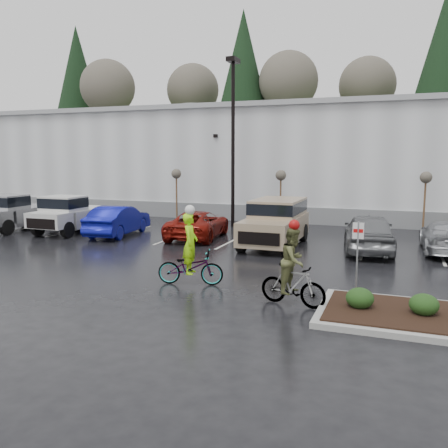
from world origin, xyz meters
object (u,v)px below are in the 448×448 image
at_px(sapling_east, 426,181).
at_px(car_grey, 369,232).
at_px(fire_lane_sign, 357,250).
at_px(car_red, 198,224).
at_px(suv_tan, 275,223).
at_px(cyclist_olive, 293,275).
at_px(sapling_west, 176,177).
at_px(sapling_mid, 281,178).
at_px(cyclist_hivis, 190,260).
at_px(car_far_silver, 446,237).
at_px(pickup_silver, 19,211).
at_px(car_blue, 118,220).
at_px(lamppost, 233,125).
at_px(pickup_white, 75,213).

bearing_deg(sapling_east, car_grey, -112.40).
height_order(fire_lane_sign, car_red, fire_lane_sign).
relative_size(suv_tan, cyclist_olive, 2.19).
bearing_deg(cyclist_olive, car_grey, 2.00).
height_order(sapling_west, fire_lane_sign, sapling_west).
height_order(fire_lane_sign, car_grey, fire_lane_sign).
bearing_deg(sapling_mid, cyclist_olive, -74.88).
distance_m(fire_lane_sign, cyclist_hivis, 5.03).
relative_size(car_far_silver, cyclist_olive, 1.96).
bearing_deg(car_far_silver, pickup_silver, 1.46).
bearing_deg(sapling_east, suv_tan, -137.21).
distance_m(sapling_west, car_red, 6.58).
xyz_separation_m(car_blue, car_far_silver, (15.14, 0.97, -0.09)).
distance_m(lamppost, fire_lane_sign, 14.78).
height_order(lamppost, car_red, lamppost).
bearing_deg(car_grey, car_far_silver, -170.90).
height_order(sapling_east, car_far_silver, sapling_east).
bearing_deg(cyclist_olive, car_blue, 64.33).
distance_m(sapling_east, cyclist_olive, 14.54).
xyz_separation_m(pickup_white, car_far_silver, (17.94, 0.75, -0.32)).
bearing_deg(cyclist_hivis, fire_lane_sign, -101.26).
distance_m(pickup_white, car_far_silver, 17.96).
relative_size(fire_lane_sign, car_blue, 0.48).
xyz_separation_m(lamppost, pickup_silver, (-10.64, -4.94, -4.71)).
bearing_deg(pickup_silver, fire_lane_sign, -20.40).
xyz_separation_m(cyclist_hivis, cyclist_olive, (3.44, -0.98, 0.08)).
height_order(sapling_west, pickup_silver, sapling_west).
bearing_deg(car_red, fire_lane_sign, 130.18).
bearing_deg(sapling_mid, sapling_west, 180.00).
xyz_separation_m(sapling_mid, pickup_white, (-9.76, -5.52, -1.75)).
distance_m(lamppost, car_blue, 8.17).
distance_m(sapling_west, cyclist_hivis, 14.76).
bearing_deg(cyclist_hivis, car_grey, -46.55).
distance_m(sapling_mid, fire_lane_sign, 13.92).
distance_m(car_grey, cyclist_olive, 8.39).
relative_size(lamppost, pickup_silver, 1.77).
bearing_deg(sapling_east, sapling_west, 180.00).
bearing_deg(cyclist_hivis, pickup_silver, 49.61).
bearing_deg(cyclist_olive, fire_lane_sign, -42.22).
bearing_deg(sapling_west, car_grey, -25.84).
bearing_deg(cyclist_hivis, suv_tan, -19.84).
bearing_deg(pickup_silver, car_far_silver, 3.14).
xyz_separation_m(suv_tan, car_grey, (3.99, 0.20, -0.21)).
relative_size(car_grey, cyclist_hivis, 1.93).
height_order(sapling_mid, fire_lane_sign, sapling_mid).
height_order(lamppost, fire_lane_sign, lamppost).
xyz_separation_m(pickup_white, car_blue, (2.80, -0.22, -0.23)).
xyz_separation_m(pickup_silver, pickup_white, (3.39, 0.42, 0.00)).
xyz_separation_m(sapling_west, cyclist_olive, (10.26, -13.92, -1.88)).
bearing_deg(sapling_west, pickup_white, -120.55).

